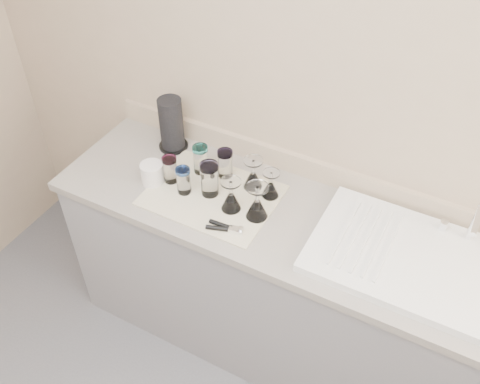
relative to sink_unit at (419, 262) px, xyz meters
The scene contains 16 objects.
room_envelope 1.47m from the sink_unit, 114.66° to the right, with size 3.54×3.50×2.52m.
counter_unit 0.72m from the sink_unit, behind, with size 2.06×0.62×0.90m.
sink_unit is the anchor object (origin of this frame).
dish_towel 0.89m from the sink_unit, behind, with size 0.55×0.42×0.01m, color silver.
tumbler_cyan 1.02m from the sink_unit, behind, with size 0.07×0.07×0.14m.
tumbler_purple 0.91m from the sink_unit, behind, with size 0.07×0.07×0.14m.
tumbler_magenta 1.10m from the sink_unit, behind, with size 0.06×0.06×0.13m.
tumbler_blue 1.01m from the sink_unit, behind, with size 0.06×0.06×0.13m.
tumbler_lavender 0.91m from the sink_unit, behind, with size 0.08×0.08×0.16m.
goblet_back_left 0.77m from the sink_unit, behind, with size 0.08×0.08×0.15m.
goblet_back_right 0.67m from the sink_unit, behind, with size 0.07×0.07×0.13m.
goblet_front_left 0.78m from the sink_unit, behind, with size 0.08×0.08×0.15m.
goblet_front_right 0.67m from the sink_unit, behind, with size 0.09×0.09×0.16m.
can_opener 0.76m from the sink_unit, 165.52° to the right, with size 0.15×0.07×0.02m.
white_mug 1.17m from the sink_unit, behind, with size 0.15×0.13×0.10m.
paper_towel_roll 1.25m from the sink_unit, behind, with size 0.14×0.14×0.26m.
Camera 1 is at (0.57, -0.28, 2.49)m, focal length 40.00 mm.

